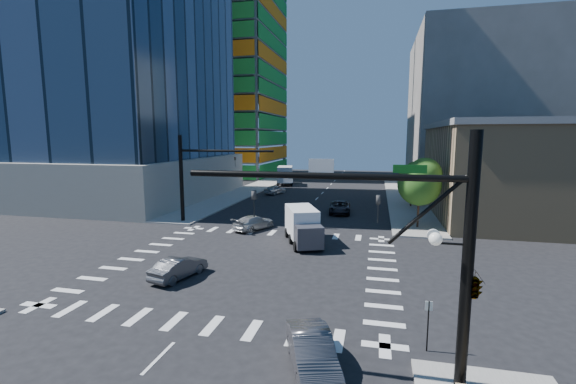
# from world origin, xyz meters

# --- Properties ---
(ground) EXTENTS (160.00, 160.00, 0.00)m
(ground) POSITION_xyz_m (0.00, 0.00, 0.00)
(ground) COLOR black
(ground) RESTS_ON ground
(road_markings) EXTENTS (20.00, 20.00, 0.01)m
(road_markings) POSITION_xyz_m (0.00, 0.00, 0.01)
(road_markings) COLOR silver
(road_markings) RESTS_ON ground
(sidewalk_ne) EXTENTS (5.00, 60.00, 0.15)m
(sidewalk_ne) POSITION_xyz_m (12.50, 40.00, 0.07)
(sidewalk_ne) COLOR gray
(sidewalk_ne) RESTS_ON ground
(sidewalk_nw) EXTENTS (5.00, 60.00, 0.15)m
(sidewalk_nw) POSITION_xyz_m (-12.50, 40.00, 0.07)
(sidewalk_nw) COLOR gray
(sidewalk_nw) RESTS_ON ground
(construction_building) EXTENTS (25.16, 34.50, 70.60)m
(construction_building) POSITION_xyz_m (-27.41, 61.93, 24.61)
(construction_building) COLOR slate
(construction_building) RESTS_ON ground
(commercial_building) EXTENTS (20.50, 22.50, 10.60)m
(commercial_building) POSITION_xyz_m (25.00, 22.00, 5.31)
(commercial_building) COLOR tan
(commercial_building) RESTS_ON ground
(bg_building_ne) EXTENTS (24.00, 30.00, 28.00)m
(bg_building_ne) POSITION_xyz_m (27.00, 55.00, 14.00)
(bg_building_ne) COLOR slate
(bg_building_ne) RESTS_ON ground
(signal_mast_se) EXTENTS (10.51, 2.48, 9.00)m
(signal_mast_se) POSITION_xyz_m (10.60, -11.50, 5.01)
(signal_mast_se) COLOR black
(signal_mast_se) RESTS_ON sidewalk_se
(signal_mast_nw) EXTENTS (10.20, 0.40, 9.00)m
(signal_mast_nw) POSITION_xyz_m (-10.00, 11.50, 5.49)
(signal_mast_nw) COLOR black
(signal_mast_nw) RESTS_ON sidewalk_nw
(tree_south) EXTENTS (4.16, 4.16, 6.82)m
(tree_south) POSITION_xyz_m (12.63, 13.90, 4.69)
(tree_south) COLOR #382316
(tree_south) RESTS_ON sidewalk_ne
(tree_north) EXTENTS (3.54, 3.52, 5.78)m
(tree_north) POSITION_xyz_m (12.93, 25.90, 3.99)
(tree_north) COLOR #382316
(tree_north) RESTS_ON sidewalk_ne
(no_parking_sign) EXTENTS (0.30, 0.06, 2.20)m
(no_parking_sign) POSITION_xyz_m (10.70, -9.00, 1.38)
(no_parking_sign) COLOR black
(no_parking_sign) RESTS_ON ground
(car_nb_right) EXTENTS (2.95, 4.67, 1.45)m
(car_nb_right) POSITION_xyz_m (6.22, -11.39, 0.73)
(car_nb_right) COLOR #4A494E
(car_nb_right) RESTS_ON ground
(car_nb_far) EXTENTS (2.71, 5.29, 1.43)m
(car_nb_far) POSITION_xyz_m (4.32, 19.91, 0.71)
(car_nb_far) COLOR black
(car_nb_far) RESTS_ON ground
(car_sb_near) EXTENTS (3.69, 5.09, 1.37)m
(car_sb_near) POSITION_xyz_m (-3.10, 9.94, 0.68)
(car_sb_near) COLOR #B2B2B2
(car_sb_near) RESTS_ON ground
(car_sb_mid) EXTENTS (3.15, 4.57, 1.44)m
(car_sb_mid) POSITION_xyz_m (-7.14, 33.12, 0.72)
(car_sb_mid) COLOR #BABDC3
(car_sb_mid) RESTS_ON ground
(car_sb_cross) EXTENTS (2.39, 4.32, 1.35)m
(car_sb_cross) POSITION_xyz_m (-3.70, -3.60, 0.67)
(car_sb_cross) COLOR #4D4E52
(car_sb_cross) RESTS_ON ground
(box_truck_near) EXTENTS (4.31, 6.09, 2.94)m
(box_truck_near) POSITION_xyz_m (2.59, 6.00, 1.30)
(box_truck_near) COLOR black
(box_truck_near) RESTS_ON ground
(box_truck_far) EXTENTS (4.08, 7.10, 3.50)m
(box_truck_far) POSITION_xyz_m (-8.50, 45.74, 1.55)
(box_truck_far) COLOR black
(box_truck_far) RESTS_ON ground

